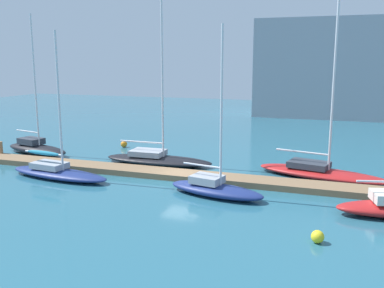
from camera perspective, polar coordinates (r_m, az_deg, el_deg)
ground_plane at (r=29.46m, az=-1.29°, el=-4.52°), size 120.00×120.00×0.00m
dock_pier at (r=29.40m, az=-1.29°, el=-4.15°), size 33.09×1.98×0.40m
dock_piling_near_end at (r=38.54m, az=-23.92°, el=-0.72°), size 0.28×0.28×1.38m
sailboat_0 at (r=39.26m, az=-19.91°, el=-0.39°), size 7.11×3.49×11.60m
sailboat_1 at (r=30.73m, az=-17.39°, el=-3.44°), size 8.05×2.92×9.80m
sailboat_2 at (r=33.35m, az=-4.65°, el=-1.80°), size 8.67×2.74×13.84m
sailboat_3 at (r=25.63m, az=3.04°, el=-5.74°), size 6.28×3.15×9.87m
sailboat_4 at (r=30.63m, az=16.58°, el=-3.44°), size 9.20×4.46×12.33m
mooring_buoy_orange at (r=40.18m, az=-8.99°, el=-0.02°), size 0.60×0.60×0.60m
mooring_buoy_yellow at (r=20.09m, az=16.27°, el=-11.68°), size 0.58×0.58×0.58m
harbor_building_distant at (r=65.29m, az=17.05°, el=9.53°), size 18.51×10.40×13.50m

